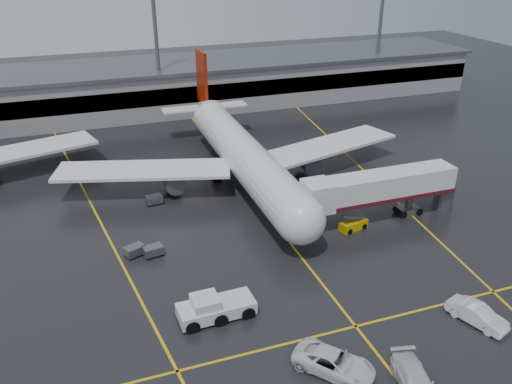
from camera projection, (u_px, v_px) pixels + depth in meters
name	position (u px, v px, depth m)	size (l,w,h in m)	color
ground	(266.00, 212.00, 63.49)	(220.00, 220.00, 0.00)	black
apron_line_centre	(266.00, 212.00, 63.49)	(0.25, 90.00, 0.02)	gold
apron_line_stop	(356.00, 326.00, 44.83)	(60.00, 0.25, 0.02)	gold
apron_line_left	(90.00, 202.00, 65.97)	(0.25, 70.00, 0.02)	gold
apron_line_right	(356.00, 163.00, 77.37)	(0.25, 70.00, 0.02)	gold
terminal	(181.00, 84.00, 102.26)	(122.00, 19.00, 8.60)	gray
light_mast_mid	(156.00, 37.00, 91.30)	(3.00, 1.20, 25.45)	#595B60
light_mast_right	(380.00, 24.00, 104.80)	(3.00, 1.20, 25.45)	#595B60
main_airliner	(241.00, 152.00, 69.88)	(48.80, 45.60, 14.10)	silver
jet_bridge	(381.00, 189.00, 60.25)	(19.90, 3.40, 6.05)	silver
pushback_tractor	(214.00, 308.00, 45.54)	(6.80, 3.10, 2.40)	silver
belt_loader	(353.00, 225.00, 59.70)	(3.55, 2.19, 2.10)	#C39A06
service_van_a	(334.00, 363.00, 39.79)	(2.92, 6.34, 1.76)	silver
service_van_b	(415.00, 381.00, 38.26)	(2.29, 5.63, 1.63)	silver
service_van_c	(477.00, 315.00, 44.92)	(1.82, 5.21, 1.72)	silver
baggage_cart_a	(153.00, 250.00, 54.60)	(2.19, 1.61, 1.12)	#595B60
baggage_cart_b	(135.00, 250.00, 54.63)	(2.34, 1.95, 1.12)	#595B60
baggage_cart_c	(154.00, 199.00, 65.31)	(2.14, 1.52, 1.12)	#595B60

